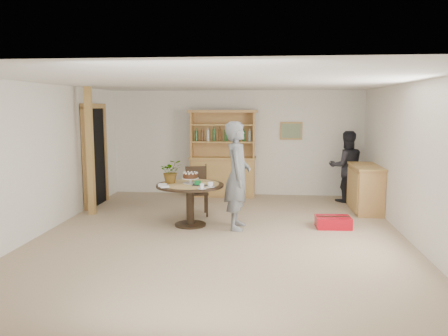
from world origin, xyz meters
TOP-DOWN VIEW (x-y plane):
  - ground at (0.00, 0.00)m, footprint 7.00×7.00m
  - room_shell at (0.00, 0.01)m, footprint 6.04×7.04m
  - doorway at (-2.93, 2.00)m, footprint 0.13×1.10m
  - pine_post at (-2.70, 1.20)m, footprint 0.12×0.12m
  - hutch at (-0.30, 3.24)m, footprint 1.62×0.54m
  - sideboard at (2.74, 2.00)m, footprint 0.54×1.26m
  - dining_table at (-0.62, 0.57)m, footprint 1.20×1.20m
  - dining_chair at (-0.64, 1.40)m, footprint 0.51×0.51m
  - birthday_cake at (-0.62, 0.62)m, footprint 0.30×0.30m
  - flower_vase at (-0.97, 0.62)m, footprint 0.47×0.44m
  - gift_tray at (-0.40, 0.44)m, footprint 0.30×0.20m
  - coffee_cup_a at (-0.22, 0.29)m, footprint 0.15×0.15m
  - coffee_cup_b at (-0.34, 0.12)m, footprint 0.15×0.15m
  - napkins at (-1.03, 0.26)m, footprint 0.24×0.33m
  - teen_boy at (0.23, 0.47)m, footprint 0.45×0.68m
  - adult_person at (2.50, 2.88)m, footprint 0.83×0.68m
  - red_suitcase at (1.91, 0.66)m, footprint 0.62×0.42m

SIDE VIEW (x-z plane):
  - ground at x=0.00m, z-range 0.00..0.00m
  - red_suitcase at x=1.91m, z-range 0.00..0.21m
  - sideboard at x=2.74m, z-range 0.00..0.94m
  - dining_chair at x=-0.64m, z-range 0.06..1.01m
  - dining_table at x=-0.62m, z-range 0.22..0.98m
  - hutch at x=-0.30m, z-range -0.33..1.71m
  - napkins at x=-1.03m, z-range 0.76..0.79m
  - gift_tray at x=-0.40m, z-range 0.75..0.83m
  - coffee_cup_b at x=-0.34m, z-range 0.75..0.84m
  - adult_person at x=2.50m, z-range 0.00..1.59m
  - coffee_cup_a at x=-0.22m, z-range 0.76..0.84m
  - birthday_cake at x=-0.62m, z-range 0.78..0.98m
  - teen_boy at x=0.23m, z-range 0.00..1.87m
  - flower_vase at x=-0.97m, z-range 0.76..1.18m
  - doorway at x=-2.93m, z-range 0.02..2.20m
  - pine_post at x=-2.70m, z-range 0.00..2.50m
  - room_shell at x=0.00m, z-range 0.48..3.00m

